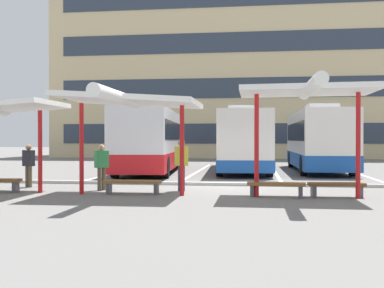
{
  "coord_description": "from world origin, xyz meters",
  "views": [
    {
      "loc": [
        0.96,
        -17.57,
        1.77
      ],
      "look_at": [
        -1.66,
        2.44,
        1.56
      ],
      "focal_mm": 44.51,
      "sensor_mm": 36.0,
      "label": 1
    }
  ],
  "objects_px": {
    "waiting_passenger_0": "(181,161)",
    "bench_2": "(276,186)",
    "bench_1": "(133,184)",
    "bench_3": "(337,186)",
    "waiting_shelter_1": "(129,102)",
    "waiting_passenger_2": "(29,163)",
    "waiting_passenger_1": "(102,164)",
    "coach_bus_1": "(242,141)",
    "waiting_shelter_2": "(308,93)",
    "coach_bus_2": "(318,141)",
    "coach_bus_0": "(152,142)"
  },
  "relations": [
    {
      "from": "coach_bus_1",
      "to": "waiting_passenger_2",
      "type": "bearing_deg",
      "value": -126.25
    },
    {
      "from": "waiting_passenger_0",
      "to": "bench_2",
      "type": "bearing_deg",
      "value": -21.41
    },
    {
      "from": "bench_1",
      "to": "bench_3",
      "type": "bearing_deg",
      "value": -0.25
    },
    {
      "from": "waiting_passenger_0",
      "to": "waiting_passenger_1",
      "type": "height_order",
      "value": "waiting_passenger_0"
    },
    {
      "from": "bench_1",
      "to": "waiting_passenger_1",
      "type": "relative_size",
      "value": 1.17
    },
    {
      "from": "coach_bus_1",
      "to": "bench_2",
      "type": "height_order",
      "value": "coach_bus_1"
    },
    {
      "from": "bench_1",
      "to": "waiting_shelter_2",
      "type": "bearing_deg",
      "value": -4.33
    },
    {
      "from": "coach_bus_2",
      "to": "waiting_shelter_1",
      "type": "xyz_separation_m",
      "value": [
        -7.33,
        -12.35,
        1.28
      ]
    },
    {
      "from": "coach_bus_0",
      "to": "bench_2",
      "type": "xyz_separation_m",
      "value": [
        6.05,
        -10.0,
        -1.29
      ]
    },
    {
      "from": "bench_3",
      "to": "waiting_passenger_1",
      "type": "bearing_deg",
      "value": 172.28
    },
    {
      "from": "bench_1",
      "to": "waiting_shelter_1",
      "type": "bearing_deg",
      "value": -90.0
    },
    {
      "from": "waiting_passenger_1",
      "to": "waiting_passenger_2",
      "type": "distance_m",
      "value": 3.05
    },
    {
      "from": "waiting_passenger_0",
      "to": "waiting_shelter_1",
      "type": "bearing_deg",
      "value": -132.91
    },
    {
      "from": "bench_2",
      "to": "waiting_passenger_2",
      "type": "bearing_deg",
      "value": 168.44
    },
    {
      "from": "bench_1",
      "to": "waiting_passenger_2",
      "type": "bearing_deg",
      "value": 159.1
    },
    {
      "from": "waiting_shelter_1",
      "to": "bench_2",
      "type": "xyz_separation_m",
      "value": [
        4.54,
        0.3,
        -2.59
      ]
    },
    {
      "from": "waiting_shelter_2",
      "to": "coach_bus_1",
      "type": "bearing_deg",
      "value": 100.32
    },
    {
      "from": "coach_bus_0",
      "to": "waiting_passenger_1",
      "type": "xyz_separation_m",
      "value": [
        0.15,
        -8.83,
        -0.73
      ]
    },
    {
      "from": "bench_2",
      "to": "waiting_passenger_0",
      "type": "bearing_deg",
      "value": 158.59
    },
    {
      "from": "coach_bus_0",
      "to": "bench_2",
      "type": "bearing_deg",
      "value": -58.83
    },
    {
      "from": "coach_bus_2",
      "to": "waiting_shelter_1",
      "type": "bearing_deg",
      "value": -120.67
    },
    {
      "from": "waiting_shelter_1",
      "to": "waiting_shelter_2",
      "type": "distance_m",
      "value": 5.44
    },
    {
      "from": "coach_bus_1",
      "to": "waiting_passenger_0",
      "type": "height_order",
      "value": "coach_bus_1"
    },
    {
      "from": "waiting_passenger_1",
      "to": "waiting_passenger_2",
      "type": "bearing_deg",
      "value": 167.84
    },
    {
      "from": "coach_bus_2",
      "to": "waiting_passenger_1",
      "type": "relative_size",
      "value": 6.42
    },
    {
      "from": "coach_bus_2",
      "to": "bench_3",
      "type": "bearing_deg",
      "value": -94.75
    },
    {
      "from": "coach_bus_1",
      "to": "waiting_passenger_1",
      "type": "distance_m",
      "value": 11.85
    },
    {
      "from": "waiting_shelter_2",
      "to": "waiting_passenger_0",
      "type": "distance_m",
      "value": 4.77
    },
    {
      "from": "waiting_shelter_1",
      "to": "bench_3",
      "type": "xyz_separation_m",
      "value": [
        6.34,
        0.43,
        -2.59
      ]
    },
    {
      "from": "bench_2",
      "to": "waiting_shelter_1",
      "type": "bearing_deg",
      "value": -176.17
    },
    {
      "from": "coach_bus_1",
      "to": "waiting_shelter_2",
      "type": "height_order",
      "value": "coach_bus_1"
    },
    {
      "from": "coach_bus_2",
      "to": "waiting_passenger_2",
      "type": "height_order",
      "value": "coach_bus_2"
    },
    {
      "from": "waiting_shelter_1",
      "to": "waiting_passenger_2",
      "type": "height_order",
      "value": "waiting_shelter_1"
    },
    {
      "from": "coach_bus_0",
      "to": "bench_1",
      "type": "height_order",
      "value": "coach_bus_0"
    },
    {
      "from": "waiting_shelter_2",
      "to": "bench_3",
      "type": "distance_m",
      "value": 2.97
    },
    {
      "from": "coach_bus_2",
      "to": "waiting_passenger_0",
      "type": "bearing_deg",
      "value": -118.62
    },
    {
      "from": "coach_bus_0",
      "to": "bench_2",
      "type": "distance_m",
      "value": 11.76
    },
    {
      "from": "coach_bus_0",
      "to": "waiting_passenger_2",
      "type": "height_order",
      "value": "coach_bus_0"
    },
    {
      "from": "waiting_shelter_1",
      "to": "bench_3",
      "type": "relative_size",
      "value": 3.02
    },
    {
      "from": "coach_bus_1",
      "to": "waiting_shelter_2",
      "type": "distance_m",
      "value": 12.64
    },
    {
      "from": "bench_2",
      "to": "bench_3",
      "type": "distance_m",
      "value": 1.8
    },
    {
      "from": "waiting_shelter_1",
      "to": "waiting_passenger_1",
      "type": "height_order",
      "value": "waiting_shelter_1"
    },
    {
      "from": "waiting_shelter_2",
      "to": "waiting_passenger_0",
      "type": "xyz_separation_m",
      "value": [
        -4.02,
        1.48,
        -2.11
      ]
    },
    {
      "from": "waiting_shelter_1",
      "to": "coach_bus_2",
      "type": "bearing_deg",
      "value": 59.33
    },
    {
      "from": "waiting_shelter_1",
      "to": "bench_2",
      "type": "distance_m",
      "value": 5.23
    },
    {
      "from": "waiting_passenger_0",
      "to": "waiting_shelter_2",
      "type": "bearing_deg",
      "value": -20.18
    },
    {
      "from": "waiting_shelter_2",
      "to": "bench_2",
      "type": "height_order",
      "value": "waiting_shelter_2"
    },
    {
      "from": "coach_bus_1",
      "to": "waiting_passenger_2",
      "type": "xyz_separation_m",
      "value": [
        -7.53,
        -10.27,
        -0.74
      ]
    },
    {
      "from": "coach_bus_2",
      "to": "waiting_passenger_0",
      "type": "height_order",
      "value": "coach_bus_2"
    },
    {
      "from": "waiting_shelter_1",
      "to": "waiting_passenger_1",
      "type": "xyz_separation_m",
      "value": [
        -1.36,
        1.48,
        -2.03
      ]
    }
  ]
}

